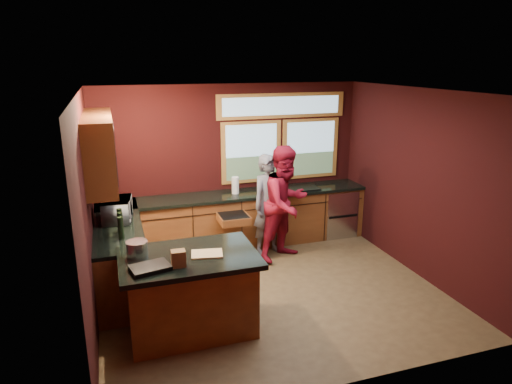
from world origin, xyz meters
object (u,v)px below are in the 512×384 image
stock_pot (137,249)px  island (190,292)px  person_red (286,203)px  person_grey (269,205)px  cutting_board (207,254)px

stock_pot → island: bearing=-15.3°
island → person_red: person_red is taller
stock_pot → person_grey: bearing=37.7°
island → person_grey: (1.61, 1.82, 0.35)m
person_red → cutting_board: (-1.60, -1.61, 0.04)m
island → person_red: size_ratio=0.85×
person_grey → person_red: (0.19, -0.26, 0.09)m
island → person_red: bearing=41.0°
island → cutting_board: (0.20, -0.05, 0.48)m
person_grey → cutting_board: (-1.41, -1.87, 0.13)m
person_grey → cutting_board: person_grey is taller
person_grey → stock_pot: (-2.16, -1.67, 0.21)m
person_grey → island: bearing=-149.1°
cutting_board → stock_pot: 0.78m
island → person_grey: bearing=48.5°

